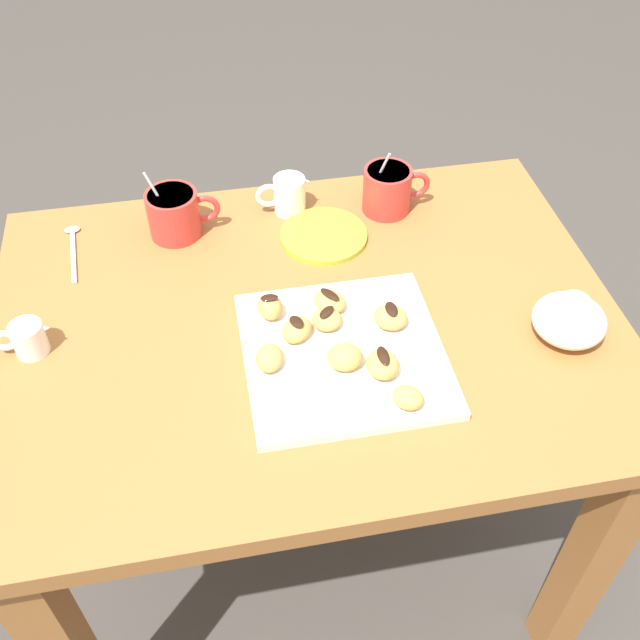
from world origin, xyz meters
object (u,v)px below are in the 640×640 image
(coffee_mug_red_right, at_px, (388,188))
(beignet_0, at_px, (270,305))
(beignet_8, at_px, (329,300))
(beignet_7, at_px, (391,317))
(ice_cream_bowl, at_px, (570,318))
(dining_table, at_px, (308,372))
(beignet_4, at_px, (345,357))
(beignet_6, at_px, (327,319))
(cream_pitcher_white, at_px, (288,193))
(chocolate_sauce_pitcher, at_px, (27,337))
(beignet_2, at_px, (269,358))
(saucer_lime_left, at_px, (324,236))
(pastry_plate_square, at_px, (343,354))
(coffee_mug_red_left, at_px, (174,212))
(beignet_1, at_px, (382,365))
(beignet_3, at_px, (408,398))
(beignet_5, at_px, (297,330))

(coffee_mug_red_right, relative_size, beignet_0, 2.84)
(beignet_8, bearing_deg, beignet_7, -34.75)
(coffee_mug_red_right, relative_size, ice_cream_bowl, 1.15)
(dining_table, relative_size, beignet_4, 19.14)
(beignet_4, relative_size, beignet_6, 1.12)
(cream_pitcher_white, height_order, beignet_8, cream_pitcher_white)
(ice_cream_bowl, relative_size, chocolate_sauce_pitcher, 1.27)
(beignet_2, height_order, beignet_7, beignet_7)
(saucer_lime_left, bearing_deg, beignet_7, -77.08)
(dining_table, xyz_separation_m, saucer_lime_left, (0.07, 0.20, 0.14))
(beignet_2, height_order, beignet_6, beignet_2)
(dining_table, relative_size, pastry_plate_square, 3.35)
(coffee_mug_red_left, relative_size, beignet_0, 2.81)
(saucer_lime_left, bearing_deg, coffee_mug_red_right, 25.28)
(pastry_plate_square, distance_m, coffee_mug_red_right, 0.40)
(beignet_7, relative_size, beignet_8, 0.97)
(saucer_lime_left, xyz_separation_m, beignet_0, (-0.13, -0.19, 0.03))
(beignet_1, height_order, beignet_6, beignet_1)
(beignet_2, relative_size, beignet_6, 1.10)
(beignet_4, bearing_deg, coffee_mug_red_right, 66.94)
(cream_pitcher_white, distance_m, beignet_3, 0.52)
(coffee_mug_red_right, height_order, beignet_2, coffee_mug_red_right)
(beignet_5, xyz_separation_m, beignet_7, (0.15, -0.00, 0.00))
(pastry_plate_square, xyz_separation_m, beignet_2, (-0.12, -0.01, 0.02))
(beignet_7, bearing_deg, beignet_3, -95.52)
(pastry_plate_square, distance_m, coffee_mug_red_left, 0.43)
(coffee_mug_red_left, xyz_separation_m, cream_pitcher_white, (0.21, 0.03, -0.01))
(beignet_1, relative_size, beignet_5, 0.98)
(dining_table, relative_size, beignet_3, 22.22)
(pastry_plate_square, bearing_deg, beignet_7, 25.31)
(pastry_plate_square, relative_size, chocolate_sauce_pitcher, 3.34)
(ice_cream_bowl, height_order, beignet_3, ice_cream_bowl)
(dining_table, height_order, beignet_6, beignet_6)
(coffee_mug_red_right, distance_m, cream_pitcher_white, 0.19)
(beignet_3, height_order, beignet_6, same)
(beignet_4, bearing_deg, beignet_8, 89.03)
(coffee_mug_red_right, bearing_deg, pastry_plate_square, -114.16)
(cream_pitcher_white, distance_m, beignet_4, 0.42)
(cream_pitcher_white, bearing_deg, dining_table, -93.16)
(beignet_0, xyz_separation_m, beignet_2, (-0.02, -0.11, -0.00))
(coffee_mug_red_left, relative_size, cream_pitcher_white, 1.27)
(beignet_1, distance_m, beignet_4, 0.06)
(beignet_5, distance_m, beignet_8, 0.09)
(beignet_8, bearing_deg, beignet_3, -71.91)
(beignet_1, height_order, beignet_5, beignet_1)
(dining_table, height_order, saucer_lime_left, saucer_lime_left)
(dining_table, relative_size, coffee_mug_red_right, 7.70)
(beignet_4, bearing_deg, beignet_1, -24.35)
(beignet_0, bearing_deg, beignet_3, -52.36)
(cream_pitcher_white, xyz_separation_m, beignet_6, (0.01, -0.33, -0.01))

